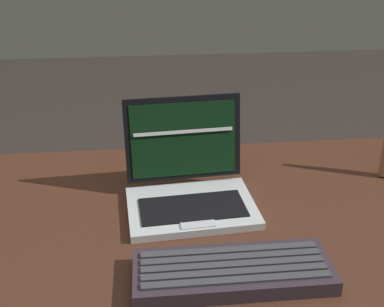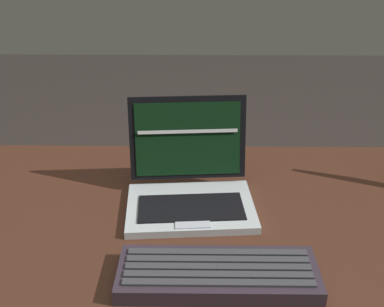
% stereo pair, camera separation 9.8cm
% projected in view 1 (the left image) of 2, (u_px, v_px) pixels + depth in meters
% --- Properties ---
extents(desk, '(1.64, 0.71, 0.72)m').
position_uv_depth(desk, '(158.00, 250.00, 1.03)').
color(desk, '#422317').
rests_on(desk, ground).
extents(laptop_front, '(0.28, 0.24, 0.22)m').
position_uv_depth(laptop_front, '(189.00, 185.00, 1.04)').
color(laptop_front, '#B6BEC2').
rests_on(laptop_front, desk).
extents(external_keyboard, '(0.35, 0.13, 0.03)m').
position_uv_depth(external_keyboard, '(233.00, 271.00, 0.83)').
color(external_keyboard, '#2E252F').
rests_on(external_keyboard, desk).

